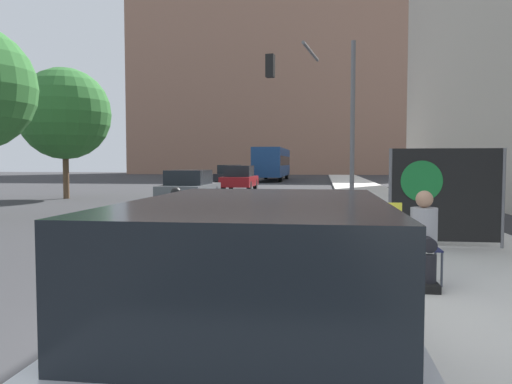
{
  "coord_description": "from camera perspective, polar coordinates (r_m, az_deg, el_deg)",
  "views": [
    {
      "loc": [
        0.98,
        -4.46,
        1.72
      ],
      "look_at": [
        -0.36,
        5.43,
        1.13
      ],
      "focal_mm": 35.0,
      "sensor_mm": 36.0,
      "label": 1
    }
  ],
  "objects": [
    {
      "name": "car_on_road_midblock",
      "position": [
        30.93,
        -1.89,
        1.6
      ],
      "size": [
        1.8,
        4.22,
        1.54
      ],
      "color": "maroon",
      "rests_on": "ground_plane"
    },
    {
      "name": "protest_banner",
      "position": [
        9.79,
        20.79,
        -0.32
      ],
      "size": [
        2.06,
        0.06,
        1.82
      ],
      "color": "slate",
      "rests_on": "sidewalk_curb"
    },
    {
      "name": "sidewalk_curb",
      "position": [
        19.67,
        14.53,
        -1.5
      ],
      "size": [
        3.3,
        90.0,
        0.17
      ],
      "primitive_type": "cube",
      "color": "beige",
      "rests_on": "ground_plane"
    },
    {
      "name": "city_bus_on_road",
      "position": [
        48.25,
        1.9,
        3.44
      ],
      "size": [
        2.51,
        12.25,
        3.05
      ],
      "color": "navy",
      "rests_on": "ground_plane"
    },
    {
      "name": "motorcycle_on_road",
      "position": [
        11.42,
        -9.05,
        -2.72
      ],
      "size": [
        0.28,
        2.04,
        1.17
      ],
      "color": "white",
      "rests_on": "ground_plane"
    },
    {
      "name": "street_tree_midblock",
      "position": [
        25.57,
        -21.03,
        8.33
      ],
      "size": [
        4.32,
        4.32,
        6.19
      ],
      "color": "brown",
      "rests_on": "ground_plane"
    },
    {
      "name": "traffic_light_pole",
      "position": [
        18.45,
        7.45,
        10.83
      ],
      "size": [
        3.25,
        3.01,
        5.85
      ],
      "color": "slate",
      "rests_on": "sidewalk_curb"
    },
    {
      "name": "pedestrian_behind",
      "position": [
        12.39,
        22.36,
        0.2
      ],
      "size": [
        0.34,
        0.34,
        1.8
      ],
      "rotation": [
        0.0,
        0.0,
        2.95
      ],
      "color": "#334775",
      "rests_on": "sidewalk_curb"
    },
    {
      "name": "parked_car_curbside",
      "position": [
        3.38,
        0.76,
        -13.51
      ],
      "size": [
        1.77,
        4.73,
        1.49
      ],
      "color": "silver",
      "rests_on": "ground_plane"
    },
    {
      "name": "car_on_road_distant",
      "position": [
        39.98,
        -3.02,
        2.0
      ],
      "size": [
        1.77,
        4.45,
        1.53
      ],
      "color": "black",
      "rests_on": "ground_plane"
    },
    {
      "name": "car_on_road_nearest",
      "position": [
        21.62,
        -7.6,
        0.66
      ],
      "size": [
        1.82,
        4.27,
        1.4
      ],
      "color": "#565B60",
      "rests_on": "ground_plane"
    },
    {
      "name": "ground_plane",
      "position": [
        4.88,
        -4.6,
        -17.29
      ],
      "size": [
        160.0,
        160.0,
        0.0
      ],
      "primitive_type": "plane",
      "color": "#303033"
    },
    {
      "name": "jogger_on_sidewalk",
      "position": [
        10.33,
        15.94,
        -0.38
      ],
      "size": [
        0.34,
        0.34,
        1.76
      ],
      "rotation": [
        0.0,
        0.0,
        3.2
      ],
      "color": "#424247",
      "rests_on": "sidewalk_curb"
    },
    {
      "name": "building_backdrop_far",
      "position": [
        78.42,
        5.53,
        14.55
      ],
      "size": [
        52.0,
        12.0,
        33.85
      ],
      "color": "#936B56",
      "rests_on": "ground_plane"
    },
    {
      "name": "seated_protester",
      "position": [
        6.72,
        18.54,
        -4.63
      ],
      "size": [
        0.97,
        0.77,
        1.2
      ],
      "rotation": [
        0.0,
        0.0,
        -0.33
      ],
      "color": "#474C56",
      "rests_on": "sidewalk_curb"
    }
  ]
}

